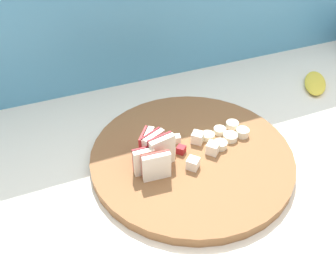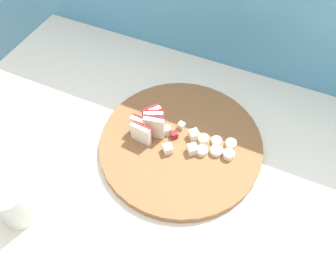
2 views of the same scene
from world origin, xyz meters
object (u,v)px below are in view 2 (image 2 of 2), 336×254
at_px(cutting_board, 181,144).
at_px(small_jar, 15,204).
at_px(banana_slice_rows, 216,147).
at_px(apple_wedge_fan, 149,124).
at_px(apple_dice_pile, 180,138).

bearing_deg(cutting_board, small_jar, -128.72).
xyz_separation_m(cutting_board, banana_slice_rows, (0.08, 0.01, 0.02)).
distance_m(banana_slice_rows, small_jar, 0.45).
relative_size(cutting_board, small_jar, 3.95).
relative_size(cutting_board, banana_slice_rows, 4.10).
xyz_separation_m(cutting_board, apple_wedge_fan, (-0.08, -0.01, 0.04)).
bearing_deg(banana_slice_rows, cutting_board, -170.80).
bearing_deg(apple_wedge_fan, banana_slice_rows, 6.54).
bearing_deg(small_jar, apple_dice_pile, 51.59).
height_order(banana_slice_rows, small_jar, small_jar).
height_order(cutting_board, apple_wedge_fan, apple_wedge_fan).
bearing_deg(apple_dice_pile, cutting_board, 13.58).
xyz_separation_m(cutting_board, apple_dice_pile, (-0.00, -0.00, 0.02)).
xyz_separation_m(apple_wedge_fan, apple_dice_pile, (0.08, 0.00, -0.02)).
distance_m(cutting_board, small_jar, 0.38).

